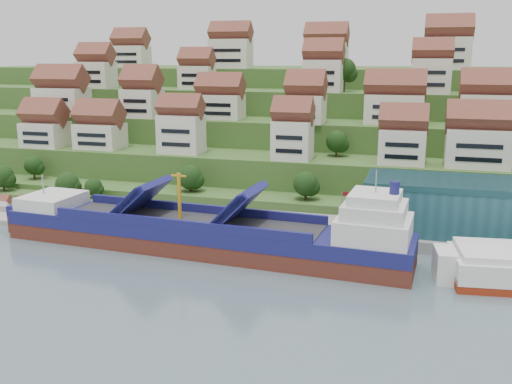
% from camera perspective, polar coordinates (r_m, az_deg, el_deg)
% --- Properties ---
extents(ground, '(300.00, 300.00, 0.00)m').
position_cam_1_polar(ground, '(105.23, -2.14, -5.94)').
color(ground, slate).
rests_on(ground, ground).
extents(quay, '(180.00, 14.00, 2.20)m').
position_cam_1_polar(quay, '(114.83, 9.79, -3.89)').
color(quay, gray).
rests_on(quay, ground).
extents(pebble_beach, '(45.00, 20.00, 1.00)m').
position_cam_1_polar(pebble_beach, '(143.04, -23.16, -1.60)').
color(pebble_beach, gray).
rests_on(pebble_beach, ground).
extents(hillside, '(260.00, 128.00, 31.00)m').
position_cam_1_polar(hillside, '(201.67, 7.18, 6.41)').
color(hillside, '#2D4C1E').
rests_on(hillside, ground).
extents(hillside_village, '(156.14, 62.66, 29.35)m').
position_cam_1_polar(hillside_village, '(157.76, 5.48, 9.54)').
color(hillside_village, silver).
rests_on(hillside_village, ground).
extents(hillside_trees, '(130.43, 62.35, 31.71)m').
position_cam_1_polar(hillside_trees, '(146.93, -3.29, 5.94)').
color(hillside_trees, '#193913').
rests_on(hillside_trees, ground).
extents(flagpole, '(1.28, 0.16, 8.00)m').
position_cam_1_polar(flagpole, '(108.68, 8.61, -1.66)').
color(flagpole, gray).
rests_on(flagpole, quay).
extents(beach_huts, '(14.40, 3.70, 2.20)m').
position_cam_1_polar(beach_huts, '(143.01, -24.16, -1.03)').
color(beach_huts, white).
rests_on(beach_huts, pebble_beach).
extents(cargo_ship, '(77.27, 16.37, 17.00)m').
position_cam_1_polar(cargo_ship, '(104.41, -4.58, -4.25)').
color(cargo_ship, '#542319').
rests_on(cargo_ship, ground).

